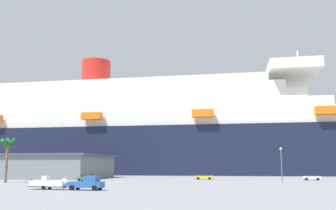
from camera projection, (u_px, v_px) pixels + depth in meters
ground_plane at (132, 178)px, 111.40m from camera, size 600.00×600.00×0.00m
cruise_ship at (154, 136)px, 161.19m from camera, size 230.09×54.67×57.01m
terminal_building at (21, 166)px, 115.06m from camera, size 55.87×33.05×7.07m
pickup_truck at (87, 183)px, 57.79m from camera, size 5.83×2.90×2.20m
small_boat_on_trailer at (52, 183)px, 59.16m from camera, size 8.14×2.71×2.15m
palm_tree at (8, 147)px, 84.41m from camera, size 3.61×3.63×10.07m
street_lamp at (281, 160)px, 84.95m from camera, size 0.56×0.56×7.85m
parked_car_white_van at (311, 177)px, 96.79m from camera, size 4.40×2.39×1.58m
parked_car_green_wagon at (87, 178)px, 89.49m from camera, size 4.44×2.42×1.58m
parked_car_yellow_taxi at (204, 176)px, 101.32m from camera, size 4.83×2.43×1.58m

